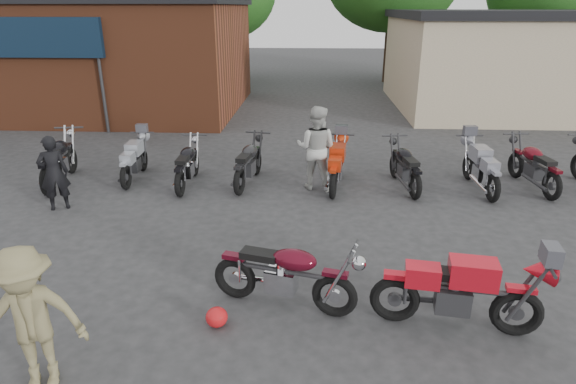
{
  "coord_description": "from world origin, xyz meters",
  "views": [
    {
      "loc": [
        0.05,
        -5.29,
        3.9
      ],
      "look_at": [
        -0.36,
        2.45,
        0.9
      ],
      "focal_mm": 30.0,
      "sensor_mm": 36.0,
      "label": 1
    }
  ],
  "objects_px": {
    "sportbike": "(460,288)",
    "row_bike_5": "(405,164)",
    "person_tan": "(30,320)",
    "helmet": "(217,317)",
    "row_bike_4": "(337,163)",
    "row_bike_7": "(534,163)",
    "row_bike_1": "(134,158)",
    "row_bike_3": "(249,160)",
    "vintage_motorcycle": "(286,270)",
    "person_light": "(316,148)",
    "row_bike_2": "(187,162)",
    "row_bike_0": "(58,158)",
    "person_dark": "(54,173)",
    "row_bike_6": "(481,165)"
  },
  "relations": [
    {
      "from": "sportbike",
      "to": "row_bike_5",
      "type": "bearing_deg",
      "value": 96.27
    },
    {
      "from": "person_tan",
      "to": "helmet",
      "type": "bearing_deg",
      "value": 17.35
    },
    {
      "from": "row_bike_4",
      "to": "row_bike_7",
      "type": "bearing_deg",
      "value": -79.76
    },
    {
      "from": "row_bike_1",
      "to": "row_bike_3",
      "type": "relative_size",
      "value": 0.93
    },
    {
      "from": "vintage_motorcycle",
      "to": "person_light",
      "type": "relative_size",
      "value": 1.05
    },
    {
      "from": "row_bike_2",
      "to": "row_bike_7",
      "type": "bearing_deg",
      "value": -88.82
    },
    {
      "from": "vintage_motorcycle",
      "to": "helmet",
      "type": "distance_m",
      "value": 1.09
    },
    {
      "from": "row_bike_3",
      "to": "row_bike_4",
      "type": "distance_m",
      "value": 2.04
    },
    {
      "from": "row_bike_0",
      "to": "row_bike_3",
      "type": "bearing_deg",
      "value": -96.02
    },
    {
      "from": "row_bike_4",
      "to": "helmet",
      "type": "bearing_deg",
      "value": 169.54
    },
    {
      "from": "person_tan",
      "to": "row_bike_7",
      "type": "distance_m",
      "value": 10.33
    },
    {
      "from": "person_dark",
      "to": "row_bike_4",
      "type": "bearing_deg",
      "value": 167.73
    },
    {
      "from": "person_tan",
      "to": "row_bike_1",
      "type": "height_order",
      "value": "person_tan"
    },
    {
      "from": "row_bike_1",
      "to": "row_bike_7",
      "type": "xyz_separation_m",
      "value": [
        9.26,
        -0.1,
        0.05
      ]
    },
    {
      "from": "helmet",
      "to": "row_bike_2",
      "type": "distance_m",
      "value": 5.51
    },
    {
      "from": "person_tan",
      "to": "row_bike_0",
      "type": "xyz_separation_m",
      "value": [
        -2.98,
        6.35,
        -0.22
      ]
    },
    {
      "from": "person_light",
      "to": "vintage_motorcycle",
      "type": "bearing_deg",
      "value": 99.77
    },
    {
      "from": "person_dark",
      "to": "row_bike_6",
      "type": "height_order",
      "value": "person_dark"
    },
    {
      "from": "person_dark",
      "to": "row_bike_3",
      "type": "bearing_deg",
      "value": 176.88
    },
    {
      "from": "sportbike",
      "to": "person_dark",
      "type": "xyz_separation_m",
      "value": [
        -7.07,
        3.58,
        0.18
      ]
    },
    {
      "from": "row_bike_0",
      "to": "row_bike_6",
      "type": "height_order",
      "value": "row_bike_0"
    },
    {
      "from": "person_tan",
      "to": "row_bike_7",
      "type": "height_order",
      "value": "person_tan"
    },
    {
      "from": "vintage_motorcycle",
      "to": "sportbike",
      "type": "height_order",
      "value": "sportbike"
    },
    {
      "from": "helmet",
      "to": "person_light",
      "type": "bearing_deg",
      "value": 76.15
    },
    {
      "from": "person_tan",
      "to": "row_bike_6",
      "type": "bearing_deg",
      "value": 27.57
    },
    {
      "from": "row_bike_1",
      "to": "row_bike_4",
      "type": "distance_m",
      "value": 4.81
    },
    {
      "from": "row_bike_2",
      "to": "row_bike_5",
      "type": "bearing_deg",
      "value": -89.38
    },
    {
      "from": "row_bike_3",
      "to": "helmet",
      "type": "bearing_deg",
      "value": -168.46
    },
    {
      "from": "row_bike_6",
      "to": "row_bike_7",
      "type": "bearing_deg",
      "value": -84.46
    },
    {
      "from": "row_bike_5",
      "to": "person_dark",
      "type": "bearing_deg",
      "value": 94.08
    },
    {
      "from": "row_bike_4",
      "to": "sportbike",
      "type": "bearing_deg",
      "value": -157.71
    },
    {
      "from": "row_bike_6",
      "to": "row_bike_0",
      "type": "bearing_deg",
      "value": 87.68
    },
    {
      "from": "person_light",
      "to": "row_bike_6",
      "type": "xyz_separation_m",
      "value": [
        3.7,
        0.1,
        -0.36
      ]
    },
    {
      "from": "sportbike",
      "to": "person_dark",
      "type": "bearing_deg",
      "value": 161.78
    },
    {
      "from": "row_bike_6",
      "to": "row_bike_4",
      "type": "bearing_deg",
      "value": 87.13
    },
    {
      "from": "helmet",
      "to": "person_light",
      "type": "xyz_separation_m",
      "value": [
        1.28,
        5.2,
        0.81
      ]
    },
    {
      "from": "sportbike",
      "to": "row_bike_4",
      "type": "distance_m",
      "value": 5.35
    },
    {
      "from": "row_bike_0",
      "to": "person_light",
      "type": "bearing_deg",
      "value": -98.66
    },
    {
      "from": "row_bike_0",
      "to": "row_bike_4",
      "type": "xyz_separation_m",
      "value": [
        6.45,
        0.09,
        -0.05
      ]
    },
    {
      "from": "row_bike_6",
      "to": "sportbike",
      "type": "bearing_deg",
      "value": 157.07
    },
    {
      "from": "helmet",
      "to": "row_bike_7",
      "type": "xyz_separation_m",
      "value": [
        6.22,
        5.48,
        0.45
      ]
    },
    {
      "from": "row_bike_7",
      "to": "row_bike_1",
      "type": "bearing_deg",
      "value": 81.72
    },
    {
      "from": "person_light",
      "to": "row_bike_7",
      "type": "xyz_separation_m",
      "value": [
        4.93,
        0.28,
        -0.36
      ]
    },
    {
      "from": "vintage_motorcycle",
      "to": "row_bike_4",
      "type": "height_order",
      "value": "vintage_motorcycle"
    },
    {
      "from": "row_bike_1",
      "to": "row_bike_0",
      "type": "bearing_deg",
      "value": 99.71
    },
    {
      "from": "person_dark",
      "to": "row_bike_0",
      "type": "relative_size",
      "value": 0.72
    },
    {
      "from": "row_bike_6",
      "to": "person_dark",
      "type": "bearing_deg",
      "value": 97.28
    },
    {
      "from": "row_bike_3",
      "to": "row_bike_7",
      "type": "distance_m",
      "value": 6.49
    },
    {
      "from": "sportbike",
      "to": "helmet",
      "type": "xyz_separation_m",
      "value": [
        -3.09,
        -0.12,
        -0.46
      ]
    },
    {
      "from": "helmet",
      "to": "row_bike_3",
      "type": "xyz_separation_m",
      "value": [
        -0.27,
        5.41,
        0.44
      ]
    }
  ]
}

